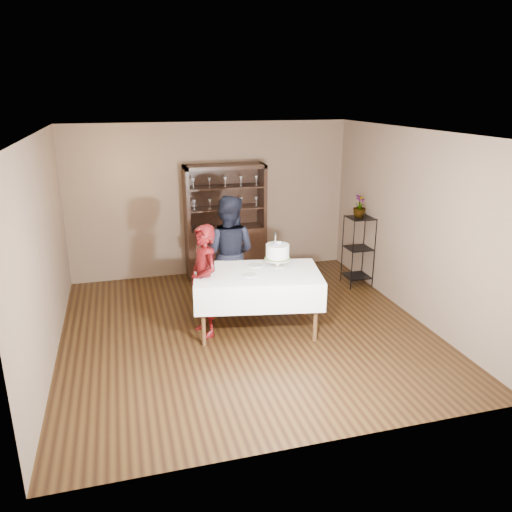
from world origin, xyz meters
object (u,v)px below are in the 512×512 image
Objects in this scene: china_hutch at (226,240)px; cake at (277,253)px; man at (228,253)px; potted_plant at (359,206)px; plant_etagere at (358,248)px; woman at (204,281)px; cake_table at (257,286)px.

cake is at bearing -82.18° from china_hutch.
man is (-0.25, -1.40, 0.21)m from china_hutch.
potted_plant reaches higher than cake.
cake is (-1.79, -1.06, 0.40)m from plant_etagere.
potted_plant is (2.83, 1.19, 0.60)m from woman.
cake is (0.29, -2.11, 0.39)m from china_hutch.
china_hutch is 1.44m from man.
china_hutch is 3.99× the size of cake.
cake_table is (-0.04, -2.27, -0.01)m from china_hutch.
plant_etagere is 3.07m from woman.
potted_plant is at bearing 96.12° from woman.
man is 0.92m from cake.
china_hutch reaches higher than cake.
cake is 2.12m from potted_plant.
cake_table is at bearing -150.12° from plant_etagere.
woman is 3.13m from potted_plant.
cake_table is 0.93m from man.
woman is 1.09m from cake.
cake_table is 3.72× the size of cake.
cake is at bearing 77.88° from woman.
plant_etagere is at bearing 29.88° from cake_table.
man is 3.49× the size of cake.
man reaches higher than cake_table.
cake_table is 0.55m from cake.
man is 4.74× the size of potted_plant.
cake is at bearing -148.15° from potted_plant.
plant_etagere is 2.45m from cake_table.
china_hutch is 1.14× the size of man.
woman is (-0.72, 0.07, 0.12)m from cake_table.
woman is 3.08× the size of cake.
china_hutch is 5.41× the size of potted_plant.
woman is at bearing -109.11° from china_hutch.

